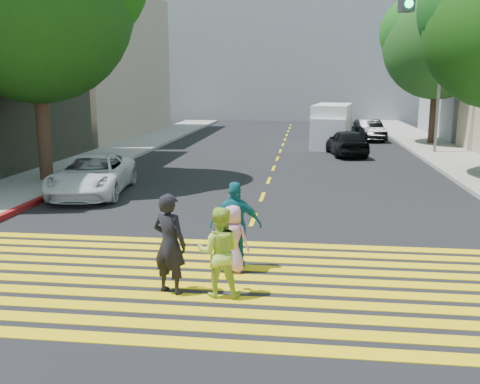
% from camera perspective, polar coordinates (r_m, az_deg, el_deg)
% --- Properties ---
extents(ground, '(120.00, 120.00, 0.00)m').
position_cam_1_polar(ground, '(9.15, -2.38, -12.47)').
color(ground, black).
extents(sidewalk_left, '(3.00, 40.00, 0.15)m').
position_cam_1_polar(sidewalk_left, '(32.02, -11.00, 4.91)').
color(sidewalk_left, gray).
rests_on(sidewalk_left, ground).
extents(sidewalk_right, '(3.00, 60.00, 0.15)m').
position_cam_1_polar(sidewalk_right, '(24.56, 23.83, 2.11)').
color(sidewalk_right, gray).
rests_on(sidewalk_right, ground).
extents(curb_red, '(0.20, 8.00, 0.16)m').
position_cam_1_polar(curb_red, '(16.87, -22.59, -1.75)').
color(curb_red, maroon).
rests_on(curb_red, ground).
extents(crosswalk, '(13.40, 5.30, 0.01)m').
position_cam_1_polar(crosswalk, '(10.31, -1.20, -9.56)').
color(crosswalk, yellow).
rests_on(crosswalk, ground).
extents(lane_line, '(0.12, 34.40, 0.01)m').
position_cam_1_polar(lane_line, '(30.98, 4.47, 4.74)').
color(lane_line, yellow).
rests_on(lane_line, ground).
extents(building_left_tan, '(12.00, 16.00, 10.00)m').
position_cam_1_polar(building_left_tan, '(40.21, -19.05, 12.87)').
color(building_left_tan, tan).
rests_on(building_left_tan, ground).
extents(backdrop_block, '(30.00, 8.00, 12.00)m').
position_cam_1_polar(backdrop_block, '(56.29, 5.84, 13.94)').
color(backdrop_block, gray).
rests_on(backdrop_block, ground).
extents(tree_right_far, '(8.51, 8.24, 9.20)m').
position_cam_1_polar(tree_right_far, '(33.85, 20.62, 15.17)').
color(tree_right_far, black).
rests_on(tree_right_far, ground).
extents(pedestrian_man, '(0.78, 0.66, 1.83)m').
position_cam_1_polar(pedestrian_man, '(9.61, -7.52, -5.51)').
color(pedestrian_man, black).
rests_on(pedestrian_man, ground).
extents(pedestrian_woman, '(0.82, 0.66, 1.62)m').
position_cam_1_polar(pedestrian_woman, '(9.43, -2.21, -6.41)').
color(pedestrian_woman, '#B4D641').
rests_on(pedestrian_woman, ground).
extents(pedestrian_child, '(0.77, 0.62, 1.37)m').
position_cam_1_polar(pedestrian_child, '(10.64, -0.81, -5.01)').
color(pedestrian_child, '#D691BA').
rests_on(pedestrian_child, ground).
extents(pedestrian_extra, '(1.08, 0.50, 1.80)m').
position_cam_1_polar(pedestrian_extra, '(10.80, -0.47, -3.58)').
color(pedestrian_extra, '#156674').
rests_on(pedestrian_extra, ground).
extents(white_sedan, '(2.83, 5.05, 1.33)m').
position_cam_1_polar(white_sedan, '(18.68, -15.47, 1.80)').
color(white_sedan, white).
rests_on(white_sedan, ground).
extents(dark_car_near, '(2.20, 4.21, 1.37)m').
position_cam_1_polar(dark_car_near, '(28.04, 11.33, 5.21)').
color(dark_car_near, black).
rests_on(dark_car_near, ground).
extents(silver_car, '(2.07, 4.36, 1.23)m').
position_cam_1_polar(silver_car, '(37.77, 10.72, 6.75)').
color(silver_car, '#A7A8AC').
rests_on(silver_car, ground).
extents(dark_car_parked, '(1.92, 4.20, 1.34)m').
position_cam_1_polar(dark_car_parked, '(35.75, 13.60, 6.44)').
color(dark_car_parked, black).
rests_on(dark_car_parked, ground).
extents(white_van, '(2.62, 5.40, 2.45)m').
position_cam_1_polar(white_van, '(31.73, 9.75, 6.87)').
color(white_van, white).
rests_on(white_van, ground).
extents(street_lamp, '(1.94, 0.23, 8.60)m').
position_cam_1_polar(street_lamp, '(29.53, 20.33, 13.32)').
color(street_lamp, slate).
rests_on(street_lamp, ground).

